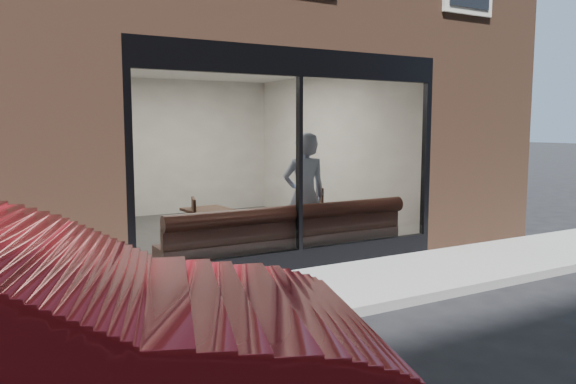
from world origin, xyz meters
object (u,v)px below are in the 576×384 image
cafe_table_right (326,206)px  cafe_chair_left (182,242)px  banquette (286,249)px  cafe_chair_right (310,225)px  person (304,196)px  cafe_table_left (208,210)px

cafe_table_right → cafe_chair_left: 2.48m
banquette → cafe_chair_right: (1.40, 1.54, 0.01)m
person → cafe_chair_right: person is taller
cafe_chair_left → cafe_chair_right: (2.63, 0.33, 0.00)m
banquette → person: (0.46, 0.21, 0.77)m
cafe_chair_left → banquette: bearing=151.3°
cafe_table_right → cafe_chair_right: bearing=73.6°
banquette → cafe_table_right: (1.11, 0.55, 0.52)m
cafe_table_right → cafe_chair_left: bearing=164.3°
person → cafe_table_left: size_ratio=2.92×
banquette → person: person is taller
banquette → person: 0.93m
person → cafe_chair_left: 2.11m
person → cafe_table_right: 0.77m
cafe_chair_left → cafe_table_right: bearing=180.0°
banquette → cafe_chair_right: bearing=47.8°
cafe_table_right → cafe_chair_right: size_ratio=1.50×
banquette → cafe_table_left: size_ratio=5.86×
person → cafe_table_right: size_ratio=3.62×
banquette → cafe_chair_left: 1.73m
person → cafe_table_right: person is taller
banquette → cafe_chair_left: banquette is taller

